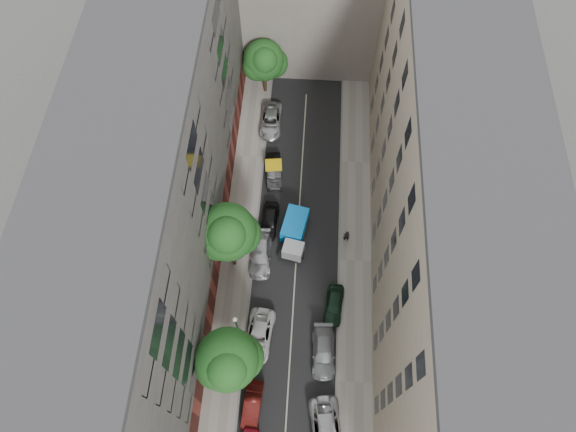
# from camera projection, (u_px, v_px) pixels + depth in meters

# --- Properties ---
(ground) EXTENTS (120.00, 120.00, 0.00)m
(ground) POSITION_uv_depth(u_px,v_px,m) (296.00, 257.00, 48.17)
(ground) COLOR #4C4C49
(ground) RESTS_ON ground
(road_surface) EXTENTS (8.00, 44.00, 0.02)m
(road_surface) POSITION_uv_depth(u_px,v_px,m) (296.00, 257.00, 48.16)
(road_surface) COLOR black
(road_surface) RESTS_ON ground
(sidewalk_left) EXTENTS (3.00, 44.00, 0.15)m
(sidewalk_left) POSITION_uv_depth(u_px,v_px,m) (238.00, 254.00, 48.27)
(sidewalk_left) COLOR gray
(sidewalk_left) RESTS_ON ground
(sidewalk_right) EXTENTS (3.00, 44.00, 0.15)m
(sidewalk_right) POSITION_uv_depth(u_px,v_px,m) (355.00, 261.00, 47.94)
(sidewalk_right) COLOR gray
(sidewalk_right) RESTS_ON ground
(building_left) EXTENTS (8.00, 44.00, 20.00)m
(building_left) POSITION_uv_depth(u_px,v_px,m) (156.00, 198.00, 39.64)
(building_left) COLOR #494744
(building_left) RESTS_ON ground
(building_right) EXTENTS (8.00, 44.00, 20.00)m
(building_right) POSITION_uv_depth(u_px,v_px,m) (442.00, 215.00, 38.98)
(building_right) COLOR tan
(building_right) RESTS_ON ground
(tarp_truck) EXTENTS (2.84, 5.26, 2.28)m
(tarp_truck) POSITION_uv_depth(u_px,v_px,m) (294.00, 233.00, 47.97)
(tarp_truck) COLOR black
(tarp_truck) RESTS_ON ground
(car_left_1) EXTENTS (1.63, 3.95, 1.27)m
(car_left_1) POSITION_uv_depth(u_px,v_px,m) (252.00, 405.00, 41.50)
(car_left_1) COLOR #4F120F
(car_left_1) RESTS_ON ground
(car_left_2) EXTENTS (2.77, 5.12, 1.36)m
(car_left_2) POSITION_uv_depth(u_px,v_px,m) (259.00, 336.00, 44.05)
(car_left_2) COLOR silver
(car_left_2) RESTS_ON ground
(car_left_3) EXTENTS (2.12, 4.88, 1.40)m
(car_left_3) POSITION_uv_depth(u_px,v_px,m) (260.00, 254.00, 47.56)
(car_left_3) COLOR #B6B6BB
(car_left_3) RESTS_ON ground
(car_left_4) EXTENTS (1.80, 4.07, 1.36)m
(car_left_4) POSITION_uv_depth(u_px,v_px,m) (269.00, 220.00, 49.23)
(car_left_4) COLOR black
(car_left_4) RESTS_ON ground
(car_left_5) EXTENTS (1.98, 4.41, 1.40)m
(car_left_5) POSITION_uv_depth(u_px,v_px,m) (274.00, 171.00, 51.80)
(car_left_5) COLOR black
(car_left_5) RESTS_ON ground
(car_left_6) EXTENTS (2.30, 4.92, 1.36)m
(car_left_6) POSITION_uv_depth(u_px,v_px,m) (271.00, 121.00, 54.78)
(car_left_6) COLOR #B0B1B5
(car_left_6) RESTS_ON ground
(car_right_0) EXTENTS (3.26, 5.64, 1.48)m
(car_right_0) POSITION_uv_depth(u_px,v_px,m) (327.00, 431.00, 40.48)
(car_right_0) COLOR silver
(car_right_0) RESTS_ON ground
(car_right_1) EXTENTS (2.10, 4.77, 1.36)m
(car_right_1) POSITION_uv_depth(u_px,v_px,m) (323.00, 352.00, 43.42)
(car_right_1) COLOR gray
(car_right_1) RESTS_ON ground
(car_right_2) EXTENTS (1.94, 3.99, 1.31)m
(car_right_2) POSITION_uv_depth(u_px,v_px,m) (334.00, 305.00, 45.36)
(car_right_2) COLOR black
(car_right_2) RESTS_ON ground
(tree_near) EXTENTS (5.11, 4.82, 8.26)m
(tree_near) POSITION_uv_depth(u_px,v_px,m) (228.00, 361.00, 38.15)
(tree_near) COLOR #382619
(tree_near) RESTS_ON sidewalk_left
(tree_mid) EXTENTS (5.19, 4.91, 9.48)m
(tree_mid) POSITION_uv_depth(u_px,v_px,m) (228.00, 234.00, 41.95)
(tree_mid) COLOR #382619
(tree_mid) RESTS_ON sidewalk_left
(tree_far) EXTENTS (4.71, 4.34, 6.80)m
(tree_far) POSITION_uv_depth(u_px,v_px,m) (265.00, 62.00, 53.43)
(tree_far) COLOR #382619
(tree_far) RESTS_ON sidewalk_left
(lamp_post) EXTENTS (0.36, 0.36, 7.15)m
(lamp_post) POSITION_uv_depth(u_px,v_px,m) (238.00, 329.00, 40.47)
(lamp_post) COLOR #195826
(lamp_post) RESTS_ON sidewalk_left
(pedestrian) EXTENTS (0.65, 0.45, 1.73)m
(pedestrian) POSITION_uv_depth(u_px,v_px,m) (346.00, 236.00, 48.08)
(pedestrian) COLOR black
(pedestrian) RESTS_ON sidewalk_right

